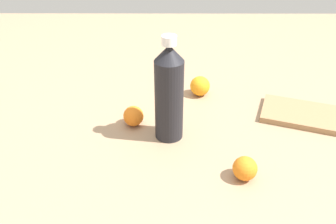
{
  "coord_description": "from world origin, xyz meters",
  "views": [
    {
      "loc": [
        0.0,
        0.82,
        0.6
      ],
      "look_at": [
        0.0,
        -0.01,
        0.08
      ],
      "focal_mm": 37.53,
      "sensor_mm": 36.0,
      "label": 1
    }
  ],
  "objects_px": {
    "orange_0": "(200,86)",
    "water_bottle": "(168,93)",
    "orange_2": "(245,168)",
    "cutting_board": "(302,114)",
    "orange_1": "(134,116)"
  },
  "relations": [
    {
      "from": "orange_1",
      "to": "orange_2",
      "type": "bearing_deg",
      "value": 141.37
    },
    {
      "from": "orange_0",
      "to": "water_bottle",
      "type": "bearing_deg",
      "value": 65.45
    },
    {
      "from": "water_bottle",
      "to": "cutting_board",
      "type": "distance_m",
      "value": 0.45
    },
    {
      "from": "water_bottle",
      "to": "orange_2",
      "type": "distance_m",
      "value": 0.28
    },
    {
      "from": "orange_1",
      "to": "cutting_board",
      "type": "xyz_separation_m",
      "value": [
        -0.52,
        -0.04,
        -0.02
      ]
    },
    {
      "from": "orange_1",
      "to": "orange_0",
      "type": "bearing_deg",
      "value": -138.94
    },
    {
      "from": "orange_1",
      "to": "orange_2",
      "type": "xyz_separation_m",
      "value": [
        -0.29,
        0.23,
        -0.0
      ]
    },
    {
      "from": "water_bottle",
      "to": "orange_0",
      "type": "bearing_deg",
      "value": -6.3
    },
    {
      "from": "orange_2",
      "to": "cutting_board",
      "type": "xyz_separation_m",
      "value": [
        -0.23,
        -0.28,
        -0.02
      ]
    },
    {
      "from": "water_bottle",
      "to": "cutting_board",
      "type": "height_order",
      "value": "water_bottle"
    },
    {
      "from": "water_bottle",
      "to": "orange_0",
      "type": "xyz_separation_m",
      "value": [
        -0.11,
        -0.24,
        -0.11
      ]
    },
    {
      "from": "water_bottle",
      "to": "orange_2",
      "type": "xyz_separation_m",
      "value": [
        -0.19,
        0.18,
        -0.11
      ]
    },
    {
      "from": "orange_2",
      "to": "cutting_board",
      "type": "distance_m",
      "value": 0.36
    },
    {
      "from": "water_bottle",
      "to": "cutting_board",
      "type": "relative_size",
      "value": 1.23
    },
    {
      "from": "orange_1",
      "to": "cutting_board",
      "type": "relative_size",
      "value": 0.25
    }
  ]
}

